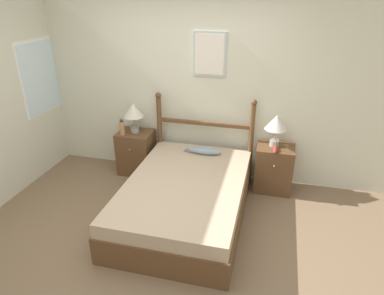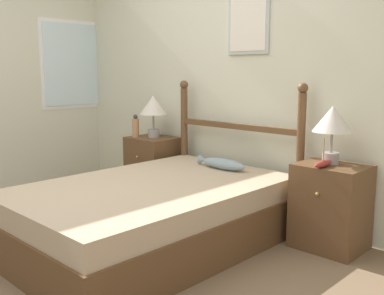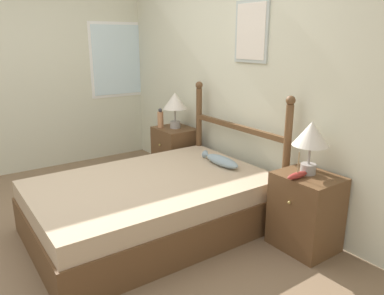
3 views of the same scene
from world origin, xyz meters
name	(u,v)px [view 1 (image 1 of 3)]	position (x,y,z in m)	size (l,w,h in m)	color
ground_plane	(151,242)	(0.00, 0.00, 0.00)	(16.00, 16.00, 0.00)	#7A6047
wall_back	(191,88)	(0.00, 1.73, 1.28)	(6.40, 0.08, 2.55)	beige
bed	(185,198)	(0.23, 0.58, 0.24)	(1.38, 2.08, 0.48)	brown
headboard	(204,134)	(0.23, 1.58, 0.67)	(1.40, 0.08, 1.22)	brown
nightstand_left	(136,152)	(-0.77, 1.47, 0.32)	(0.49, 0.43, 0.64)	brown
nightstand_right	(274,168)	(1.23, 1.47, 0.32)	(0.49, 0.43, 0.64)	brown
table_lamp_left	(134,112)	(-0.77, 1.47, 0.95)	(0.29, 0.29, 0.43)	gray
table_lamp_right	(276,124)	(1.20, 1.49, 0.95)	(0.29, 0.29, 0.43)	gray
bottle	(122,127)	(-0.90, 1.35, 0.75)	(0.07, 0.07, 0.24)	tan
model_boat	(275,149)	(1.22, 1.33, 0.67)	(0.06, 0.22, 0.21)	maroon
fish_pillow	(203,151)	(0.28, 1.34, 0.53)	(0.51, 0.14, 0.09)	#8499A3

